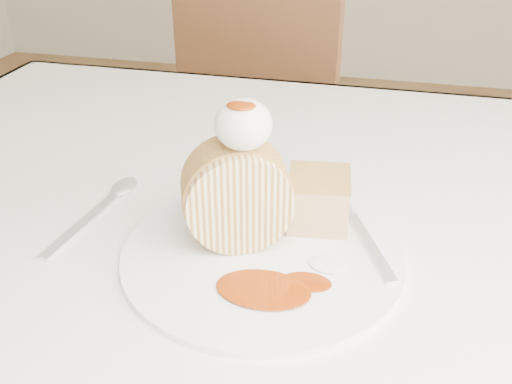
# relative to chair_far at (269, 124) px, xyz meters

# --- Properties ---
(table) EXTENTS (1.40, 0.90, 0.75)m
(table) POSITION_rel_chair_far_xyz_m (0.23, -0.79, 0.15)
(table) COLOR silver
(table) RESTS_ON ground
(chair_far) EXTENTS (0.47, 0.47, 0.89)m
(chair_far) POSITION_rel_chair_far_xyz_m (0.00, 0.00, 0.00)
(chair_far) COLOR brown
(chair_far) RESTS_ON ground
(plate) EXTENTS (0.34, 0.34, 0.01)m
(plate) POSITION_rel_chair_far_xyz_m (0.20, -0.93, 0.25)
(plate) COLOR white
(plate) RESTS_ON table
(roulade_slice) EXTENTS (0.13, 0.10, 0.11)m
(roulade_slice) POSITION_rel_chair_far_xyz_m (0.17, -0.91, 0.31)
(roulade_slice) COLOR beige
(roulade_slice) RESTS_ON plate
(cake_chunk) EXTENTS (0.08, 0.07, 0.06)m
(cake_chunk) POSITION_rel_chair_far_xyz_m (0.25, -0.86, 0.28)
(cake_chunk) COLOR #BD9047
(cake_chunk) RESTS_ON plate
(whipped_cream) EXTENTS (0.06, 0.06, 0.05)m
(whipped_cream) POSITION_rel_chair_far_xyz_m (0.17, -0.91, 0.39)
(whipped_cream) COLOR silver
(whipped_cream) RESTS_ON roulade_slice
(caramel_drizzle) EXTENTS (0.03, 0.02, 0.01)m
(caramel_drizzle) POSITION_rel_chair_far_xyz_m (0.17, -0.92, 0.42)
(caramel_drizzle) COLOR #7F2905
(caramel_drizzle) RESTS_ON whipped_cream
(caramel_pool) EXTENTS (0.10, 0.07, 0.00)m
(caramel_pool) POSITION_rel_chair_far_xyz_m (0.21, -0.99, 0.26)
(caramel_pool) COLOR #7F2905
(caramel_pool) RESTS_ON plate
(fork) EXTENTS (0.10, 0.18, 0.00)m
(fork) POSITION_rel_chair_far_xyz_m (0.31, -0.89, 0.25)
(fork) COLOR silver
(fork) RESTS_ON plate
(spoon) EXTENTS (0.05, 0.18, 0.00)m
(spoon) POSITION_rel_chair_far_xyz_m (-0.03, -0.92, 0.25)
(spoon) COLOR silver
(spoon) RESTS_ON table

